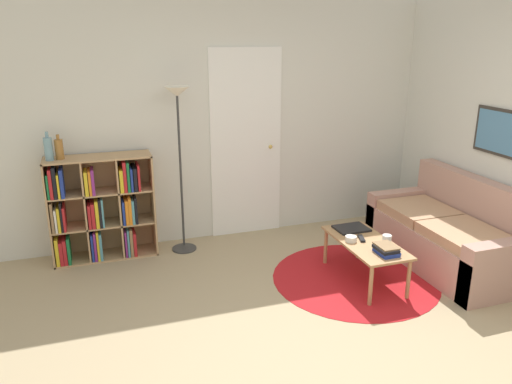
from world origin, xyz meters
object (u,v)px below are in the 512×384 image
(floor_lamp, at_px, (178,120))
(couch, at_px, (451,236))
(coffee_table, at_px, (365,245))
(cup, at_px, (387,239))
(bottle_left, at_px, (48,149))
(bowl, at_px, (351,239))
(bookshelf, at_px, (99,209))
(bottle_middle, at_px, (59,149))
(laptop, at_px, (351,228))

(floor_lamp, distance_m, couch, 2.98)
(coffee_table, relative_size, cup, 11.08)
(bottle_left, bearing_deg, bowl, -25.85)
(floor_lamp, bearing_deg, bookshelf, 173.97)
(couch, distance_m, bowl, 1.16)
(bowl, distance_m, bottle_middle, 2.91)
(bookshelf, height_order, bottle_left, bottle_left)
(laptop, bearing_deg, cup, -72.35)
(laptop, xyz_separation_m, bottle_middle, (-2.65, 1.02, 0.77))
(coffee_table, xyz_separation_m, laptop, (0.02, 0.30, 0.05))
(laptop, relative_size, bottle_middle, 1.34)
(couch, relative_size, laptop, 5.23)
(cup, xyz_separation_m, bottle_middle, (-2.78, 1.44, 0.74))
(couch, bearing_deg, coffee_table, -176.54)
(laptop, bearing_deg, bottle_middle, 158.92)
(floor_lamp, height_order, bowl, floor_lamp)
(bookshelf, distance_m, floor_lamp, 1.22)
(cup, bearing_deg, bottle_left, 153.87)
(cup, bearing_deg, laptop, 107.65)
(bottle_left, xyz_separation_m, bottle_middle, (0.09, 0.03, -0.02))
(floor_lamp, height_order, coffee_table, floor_lamp)
(bookshelf, xyz_separation_m, bottle_left, (-0.40, -0.02, 0.66))
(couch, distance_m, bottle_left, 4.04)
(couch, xyz_separation_m, coffee_table, (-1.02, -0.06, 0.06))
(floor_lamp, height_order, bottle_left, floor_lamp)
(laptop, height_order, bottle_middle, bottle_middle)
(bookshelf, height_order, coffee_table, bookshelf)
(bottle_middle, bearing_deg, cup, -27.34)
(laptop, bearing_deg, coffee_table, -92.93)
(laptop, relative_size, bowl, 3.04)
(floor_lamp, distance_m, bottle_middle, 1.17)
(bottle_left, bearing_deg, floor_lamp, -2.99)
(bottle_left, height_order, bottle_middle, bottle_left)
(floor_lamp, distance_m, bowl, 2.05)
(cup, bearing_deg, bottle_middle, 152.66)
(bowl, height_order, bottle_left, bottle_left)
(cup, height_order, bottle_left, bottle_left)
(bowl, distance_m, cup, 0.32)
(coffee_table, distance_m, bowl, 0.16)
(couch, xyz_separation_m, laptop, (-1.00, 0.24, 0.12))
(laptop, distance_m, bottle_middle, 2.94)
(bookshelf, xyz_separation_m, laptop, (2.34, -1.02, -0.12))
(bookshelf, bearing_deg, couch, -20.59)
(bookshelf, bearing_deg, bottle_left, -176.58)
(floor_lamp, bearing_deg, bottle_left, 177.01)
(bookshelf, distance_m, cup, 2.86)
(bookshelf, height_order, bottle_middle, bottle_middle)
(bowl, bearing_deg, cup, -28.61)
(coffee_table, bearing_deg, bottle_left, 154.62)
(couch, relative_size, cup, 19.72)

